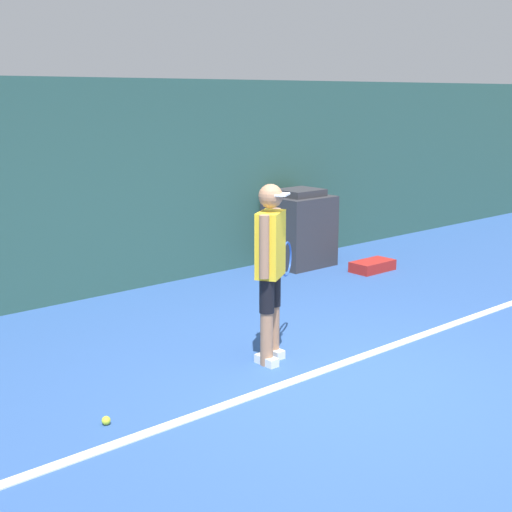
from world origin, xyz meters
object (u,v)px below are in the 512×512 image
(tennis_player, at_px, (271,264))
(covered_chair, at_px, (299,229))
(tennis_ball, at_px, (106,420))
(equipment_bag, at_px, (372,266))

(tennis_player, xyz_separation_m, covered_chair, (2.89, 2.58, -0.39))
(tennis_player, height_order, tennis_ball, tennis_player)
(covered_chair, relative_size, equipment_bag, 1.75)
(tennis_player, distance_m, equipment_bag, 3.88)
(tennis_ball, height_order, covered_chair, covered_chair)
(tennis_ball, xyz_separation_m, covered_chair, (4.74, 2.77, 0.50))
(equipment_bag, bearing_deg, tennis_ball, -160.92)
(tennis_player, bearing_deg, tennis_ball, 153.80)
(covered_chair, bearing_deg, equipment_bag, -60.77)
(tennis_ball, distance_m, equipment_bag, 5.57)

